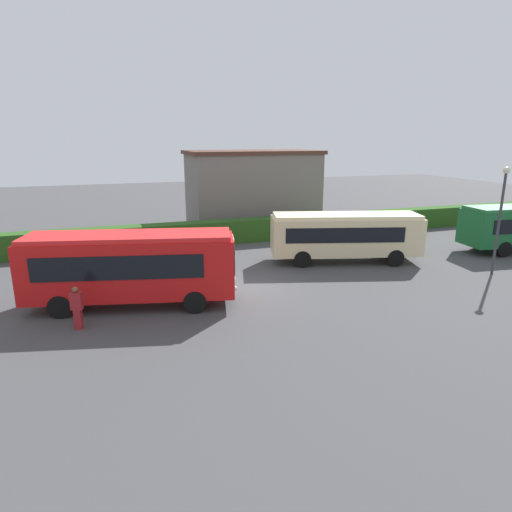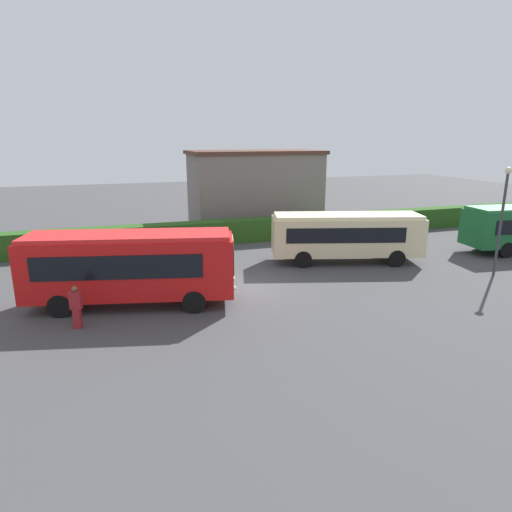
{
  "view_description": "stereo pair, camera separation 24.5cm",
  "coord_description": "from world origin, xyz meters",
  "views": [
    {
      "loc": [
        -6.38,
        -20.0,
        7.35
      ],
      "look_at": [
        0.78,
        0.51,
        1.54
      ],
      "focal_mm": 31.16,
      "sensor_mm": 36.0,
      "label": 1
    },
    {
      "loc": [
        -6.15,
        -20.08,
        7.35
      ],
      "look_at": [
        0.78,
        0.51,
        1.54
      ],
      "focal_mm": 31.16,
      "sensor_mm": 36.0,
      "label": 2
    }
  ],
  "objects": [
    {
      "name": "ground_plane",
      "position": [
        0.0,
        0.0,
        0.0
      ],
      "size": [
        114.13,
        114.13,
        0.0
      ],
      "primitive_type": "plane",
      "color": "#424244"
    },
    {
      "name": "bus_cream",
      "position": [
        7.35,
        2.92,
        1.72
      ],
      "size": [
        9.21,
        4.84,
        2.95
      ],
      "rotation": [
        0.0,
        0.0,
        -0.29
      ],
      "color": "beige",
      "rests_on": "ground_plane"
    },
    {
      "name": "person_left",
      "position": [
        -7.64,
        -2.3,
        0.93
      ],
      "size": [
        0.5,
        0.39,
        1.76
      ],
      "rotation": [
        0.0,
        0.0,
        1.24
      ],
      "color": "maroon",
      "rests_on": "ground_plane"
    },
    {
      "name": "hedge_row",
      "position": [
        0.0,
        10.24,
        0.81
      ],
      "size": [
        69.06,
        1.31,
        1.62
      ],
      "primitive_type": "cube",
      "color": "#265019",
      "rests_on": "ground_plane"
    },
    {
      "name": "lamppost",
      "position": [
        13.79,
        -2.05,
        3.64
      ],
      "size": [
        0.36,
        0.36,
        5.88
      ],
      "color": "#38383D",
      "rests_on": "ground_plane"
    },
    {
      "name": "bus_red",
      "position": [
        -5.4,
        -0.42,
        1.9
      ],
      "size": [
        9.38,
        4.52,
        3.31
      ],
      "rotation": [
        0.0,
        0.0,
        -0.24
      ],
      "color": "red",
      "rests_on": "ground_plane"
    },
    {
      "name": "person_right",
      "position": [
        21.36,
        4.18,
        0.89
      ],
      "size": [
        0.47,
        0.5,
        1.7
      ],
      "rotation": [
        0.0,
        0.0,
        5.64
      ],
      "color": "silver",
      "rests_on": "ground_plane"
    },
    {
      "name": "depot_building",
      "position": [
        5.63,
        15.22,
        3.18
      ],
      "size": [
        10.77,
        5.67,
        6.34
      ],
      "color": "slate",
      "rests_on": "ground_plane"
    }
  ]
}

